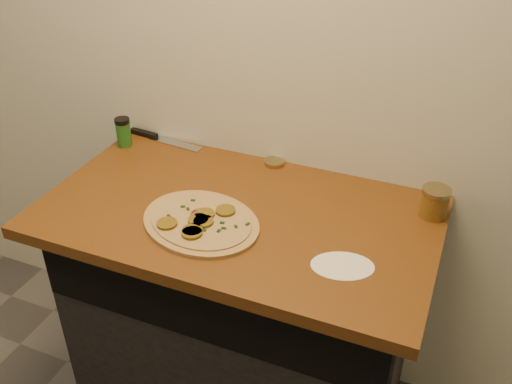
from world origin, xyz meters
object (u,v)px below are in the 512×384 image
at_px(pizza, 201,222).
at_px(salsa_jar, 435,202).
at_px(chefs_knife, 159,138).
at_px(spice_shaker, 123,132).

bearing_deg(pizza, salsa_jar, 26.38).
bearing_deg(salsa_jar, chefs_knife, 173.65).
distance_m(chefs_knife, salsa_jar, 1.02).
bearing_deg(salsa_jar, pizza, -153.62).
height_order(pizza, spice_shaker, spice_shaker).
distance_m(salsa_jar, spice_shaker, 1.10).
xyz_separation_m(salsa_jar, spice_shaker, (-1.10, 0.02, 0.01)).
xyz_separation_m(chefs_knife, spice_shaker, (-0.09, -0.09, 0.05)).
xyz_separation_m(chefs_knife, salsa_jar, (1.01, -0.11, 0.04)).
relative_size(pizza, chefs_knife, 1.48).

